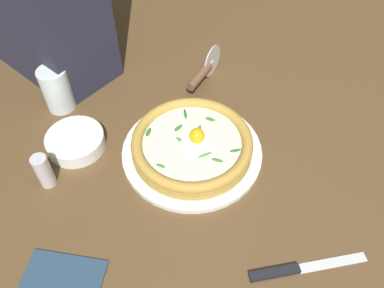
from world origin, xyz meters
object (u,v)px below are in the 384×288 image
Objects in this scene: pepper_shaker at (44,171)px; table_knife at (291,270)px; pizza_cutter at (204,71)px; folded_napkin at (62,279)px; side_bowl at (76,142)px; pizza at (192,144)px; drinking_glass at (58,92)px.

table_knife is at bearing -161.00° from pepper_shaker.
pizza_cutter is at bearing -32.85° from table_knife.
table_knife is 2.25× the size of pepper_shaker.
folded_napkin is at bearing 104.31° from pizza_cutter.
side_bowl is 0.52m from table_knife.
pizza_cutter is at bearing -75.69° from folded_napkin.
pizza_cutter is 0.45m from pepper_shaker.
pizza_cutter reaches higher than pizza.
drinking_glass is (0.34, 0.09, 0.01)m from pizza.
drinking_glass reaches higher than folded_napkin.
table_knife is (-0.51, -0.07, -0.01)m from side_bowl.
table_knife is 1.67× the size of drinking_glass.
pepper_shaker is (0.19, -0.11, 0.04)m from folded_napkin.
table_knife is 0.64m from drinking_glass.
side_bowl is 0.35m from pizza_cutter.
side_bowl is 1.58× the size of pepper_shaker.
table_knife is 0.40m from folded_napkin.
pizza is at bearing -15.91° from table_knife.
table_knife is at bearing 164.09° from pizza.
pizza reaches higher than folded_napkin.
pizza_cutter reaches higher than folded_napkin.
side_bowl is at bearing -71.39° from pepper_shaker.
pepper_shaker is at bearing 84.07° from pizza_cutter.
pizza is 1.85× the size of folded_napkin.
folded_napkin is at bearing 149.95° from pepper_shaker.
pepper_shaker is at bearing 108.61° from side_bowl.
drinking_glass is 1.35× the size of pepper_shaker.
side_bowl is at bearing 7.25° from table_knife.
table_knife is at bearing 147.15° from pizza_cutter.
pepper_shaker reaches higher than folded_napkin.
pizza is at bearing -143.70° from side_bowl.
side_bowl is (0.21, 0.15, -0.02)m from pizza.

